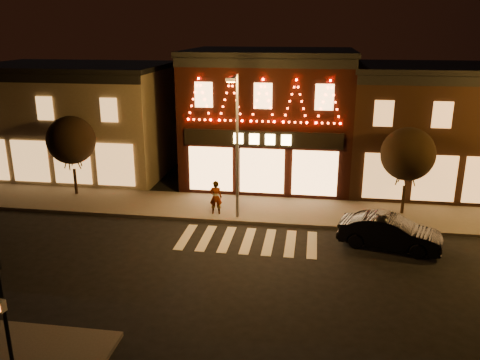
# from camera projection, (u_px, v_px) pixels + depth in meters

# --- Properties ---
(ground) EXTENTS (120.00, 120.00, 0.00)m
(ground) POSITION_uv_depth(u_px,v_px,m) (234.00, 282.00, 19.40)
(ground) COLOR black
(ground) RESTS_ON ground
(sidewalk_far) EXTENTS (44.00, 4.00, 0.15)m
(sidewalk_far) POSITION_uv_depth(u_px,v_px,m) (294.00, 211.00, 26.64)
(sidewalk_far) COLOR #47423D
(sidewalk_far) RESTS_ON ground
(building_left) EXTENTS (12.20, 8.28, 7.30)m
(building_left) POSITION_uv_depth(u_px,v_px,m) (78.00, 119.00, 33.38)
(building_left) COLOR #746A53
(building_left) RESTS_ON ground
(building_pulp) EXTENTS (10.20, 8.34, 8.30)m
(building_pulp) POSITION_uv_depth(u_px,v_px,m) (269.00, 116.00, 31.35)
(building_pulp) COLOR black
(building_pulp) RESTS_ON ground
(building_right_a) EXTENTS (9.20, 8.28, 7.50)m
(building_right_a) POSITION_uv_depth(u_px,v_px,m) (424.00, 127.00, 30.11)
(building_right_a) COLOR #382013
(building_right_a) RESTS_ON ground
(streetlamp_mid) EXTENTS (0.47, 1.68, 7.34)m
(streetlamp_mid) POSITION_uv_depth(u_px,v_px,m) (236.00, 137.00, 24.23)
(streetlamp_mid) COLOR #59595E
(streetlamp_mid) RESTS_ON sidewalk_far
(tree_left) EXTENTS (2.77, 2.77, 4.64)m
(tree_left) POSITION_uv_depth(u_px,v_px,m) (71.00, 140.00, 28.27)
(tree_left) COLOR black
(tree_left) RESTS_ON sidewalk_far
(tree_right) EXTENTS (2.76, 2.76, 4.61)m
(tree_right) POSITION_uv_depth(u_px,v_px,m) (408.00, 154.00, 25.26)
(tree_right) COLOR black
(tree_right) RESTS_ON sidewalk_far
(dark_sedan) EXTENTS (4.79, 2.67, 1.49)m
(dark_sedan) POSITION_uv_depth(u_px,v_px,m) (390.00, 232.00, 22.26)
(dark_sedan) COLOR black
(dark_sedan) RESTS_ON ground
(pedestrian) EXTENTS (0.71, 0.51, 1.82)m
(pedestrian) POSITION_uv_depth(u_px,v_px,m) (216.00, 197.00, 25.87)
(pedestrian) COLOR gray
(pedestrian) RESTS_ON sidewalk_far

